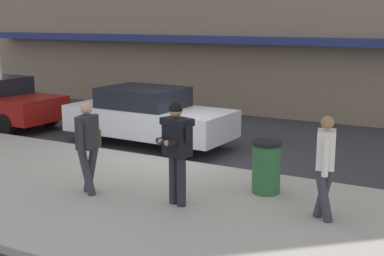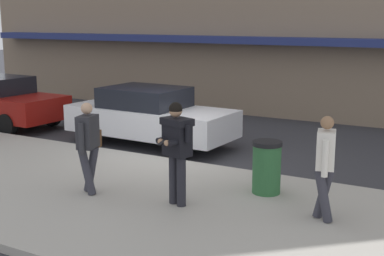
% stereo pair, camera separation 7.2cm
% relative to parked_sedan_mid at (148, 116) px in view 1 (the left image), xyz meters
% --- Properties ---
extents(ground_plane, '(80.00, 80.00, 0.00)m').
position_rel_parked_sedan_mid_xyz_m(ground_plane, '(1.41, -1.13, -0.79)').
color(ground_plane, '#333338').
extents(sidewalk, '(32.00, 5.30, 0.14)m').
position_rel_parked_sedan_mid_xyz_m(sidewalk, '(2.41, -3.98, -0.72)').
color(sidewalk, '#A8A399').
rests_on(sidewalk, ground).
extents(curb_paint_line, '(28.00, 0.12, 0.01)m').
position_rel_parked_sedan_mid_xyz_m(curb_paint_line, '(2.41, -1.08, -0.79)').
color(curb_paint_line, silver).
rests_on(curb_paint_line, ground).
extents(parked_sedan_mid, '(4.56, 2.05, 1.54)m').
position_rel_parked_sedan_mid_xyz_m(parked_sedan_mid, '(0.00, 0.00, 0.00)').
color(parked_sedan_mid, silver).
rests_on(parked_sedan_mid, ground).
extents(man_texting_on_phone, '(0.63, 0.64, 1.81)m').
position_rel_parked_sedan_mid_xyz_m(man_texting_on_phone, '(3.25, -3.95, 0.46)').
color(man_texting_on_phone, '#23232B').
rests_on(man_texting_on_phone, sidewalk).
extents(pedestrian_in_light_coat, '(0.40, 0.58, 1.70)m').
position_rel_parked_sedan_mid_xyz_m(pedestrian_in_light_coat, '(5.65, -3.39, 0.32)').
color(pedestrian_in_light_coat, '#33333D').
rests_on(pedestrian_in_light_coat, sidewalk).
extents(pedestrian_with_bag, '(0.40, 0.72, 1.70)m').
position_rel_parked_sedan_mid_xyz_m(pedestrian_with_bag, '(1.51, -4.19, 0.32)').
color(pedestrian_with_bag, '#33333D').
rests_on(pedestrian_with_bag, sidewalk).
extents(trash_bin, '(0.55, 0.55, 0.98)m').
position_rel_parked_sedan_mid_xyz_m(trash_bin, '(4.35, -2.58, -0.16)').
color(trash_bin, '#2D6638').
rests_on(trash_bin, sidewalk).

